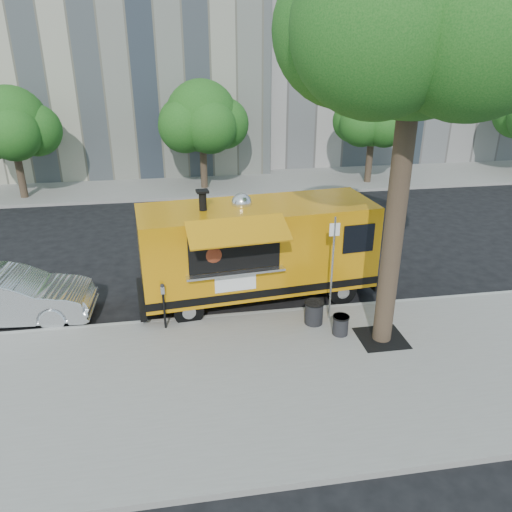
{
  "coord_description": "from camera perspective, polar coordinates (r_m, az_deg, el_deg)",
  "views": [
    {
      "loc": [
        -2.45,
        -13.29,
        7.34
      ],
      "look_at": [
        -0.28,
        0.0,
        1.51
      ],
      "focal_mm": 35.0,
      "sensor_mm": 36.0,
      "label": 1
    }
  ],
  "objects": [
    {
      "name": "tree_well",
      "position": [
        13.68,
        14.12,
        -9.08
      ],
      "size": [
        1.2,
        1.2,
        0.02
      ],
      "primitive_type": "cube",
      "color": "black",
      "rests_on": "sidewalk"
    },
    {
      "name": "sedan",
      "position": [
        15.61,
        -26.48,
        -4.2
      ],
      "size": [
        4.67,
        1.83,
        1.52
      ],
      "primitive_type": "imported",
      "rotation": [
        0.0,
        0.0,
        1.52
      ],
      "color": "silver",
      "rests_on": "ground"
    },
    {
      "name": "far_tree_c",
      "position": [
        27.97,
        13.25,
        15.37
      ],
      "size": [
        3.24,
        3.24,
        5.21
      ],
      "color": "#33261C",
      "rests_on": "far_sidewalk"
    },
    {
      "name": "far_sidewalk",
      "position": [
        27.86,
        -3.93,
        8.23
      ],
      "size": [
        60.0,
        5.0,
        0.15
      ],
      "primitive_type": "cube",
      "color": "gray",
      "rests_on": "ground"
    },
    {
      "name": "parking_meter",
      "position": [
        13.54,
        -10.53,
        -5.05
      ],
      "size": [
        0.11,
        0.11,
        1.33
      ],
      "color": "black",
      "rests_on": "sidewalk"
    },
    {
      "name": "trash_bin_left",
      "position": [
        13.86,
        6.64,
        -6.37
      ],
      "size": [
        0.54,
        0.54,
        0.65
      ],
      "color": "black",
      "rests_on": "sidewalk"
    },
    {
      "name": "far_tree_b",
      "position": [
        26.26,
        -6.24,
        15.6
      ],
      "size": [
        3.6,
        3.6,
        5.5
      ],
      "color": "#33261C",
      "rests_on": "far_sidewalk"
    },
    {
      "name": "food_truck",
      "position": [
        14.77,
        0.08,
        0.81
      ],
      "size": [
        7.35,
        3.85,
        3.54
      ],
      "rotation": [
        0.0,
        0.0,
        0.1
      ],
      "color": "orange",
      "rests_on": "ground"
    },
    {
      "name": "sidewalk",
      "position": [
        12.04,
        4.53,
        -13.78
      ],
      "size": [
        60.0,
        6.0,
        0.15
      ],
      "primitive_type": "cube",
      "color": "gray",
      "rests_on": "ground"
    },
    {
      "name": "sign_post",
      "position": [
        13.56,
        8.73,
        -0.77
      ],
      "size": [
        0.28,
        0.06,
        3.0
      ],
      "color": "silver",
      "rests_on": "sidewalk"
    },
    {
      "name": "trash_bin_right",
      "position": [
        13.5,
        9.64,
        -7.71
      ],
      "size": [
        0.45,
        0.45,
        0.54
      ],
      "color": "black",
      "rests_on": "sidewalk"
    },
    {
      "name": "street_tree",
      "position": [
        11.66,
        18.28,
        25.67
      ],
      "size": [
        4.68,
        4.68,
        10.27
      ],
      "color": "#33261C",
      "rests_on": "sidewalk"
    },
    {
      "name": "far_tree_a",
      "position": [
        26.92,
        -26.23,
        13.49
      ],
      "size": [
        3.42,
        3.42,
        5.36
      ],
      "color": "#33261C",
      "rests_on": "far_sidewalk"
    },
    {
      "name": "ground",
      "position": [
        15.38,
        1.05,
        -5.11
      ],
      "size": [
        120.0,
        120.0,
        0.0
      ],
      "primitive_type": "plane",
      "color": "black",
      "rests_on": "ground"
    },
    {
      "name": "curb",
      "position": [
        14.54,
        1.7,
        -6.58
      ],
      "size": [
        60.0,
        0.14,
        0.16
      ],
      "primitive_type": "cube",
      "color": "#999993",
      "rests_on": "ground"
    }
  ]
}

